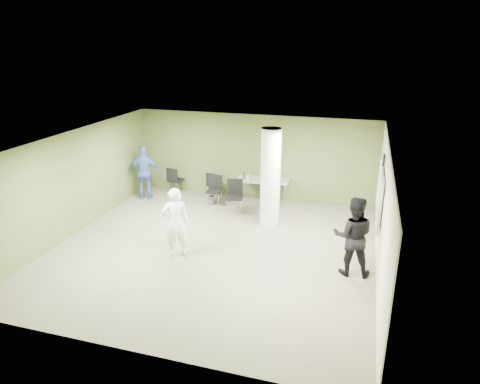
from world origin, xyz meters
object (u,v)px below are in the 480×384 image
(man_black, at_px, (353,236))
(man_blue, at_px, (145,173))
(woman_white, at_px, (176,222))
(chair_back_left, at_px, (174,178))
(folding_table, at_px, (262,181))

(man_black, xyz_separation_m, man_blue, (-6.80, 3.02, -0.02))
(woman_white, height_order, man_black, man_black)
(chair_back_left, height_order, woman_white, woman_white)
(folding_table, bearing_deg, man_black, -56.38)
(woman_white, bearing_deg, folding_table, -134.97)
(man_black, bearing_deg, woman_white, 0.63)
(folding_table, distance_m, man_black, 4.84)
(woman_white, height_order, man_blue, man_blue)
(chair_back_left, relative_size, woman_white, 0.52)
(chair_back_left, height_order, man_black, man_black)
(folding_table, distance_m, chair_back_left, 3.12)
(folding_table, relative_size, woman_white, 0.98)
(man_blue, bearing_deg, folding_table, 172.65)
(folding_table, xyz_separation_m, man_black, (3.01, -3.78, 0.18))
(folding_table, bearing_deg, man_blue, -173.50)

